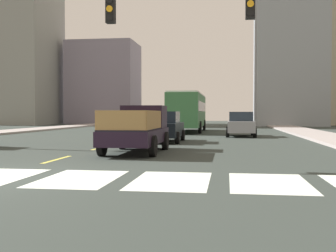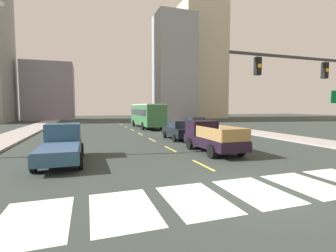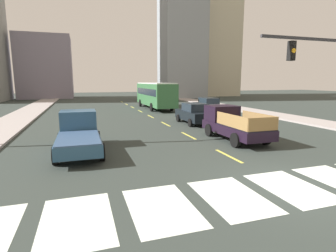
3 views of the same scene
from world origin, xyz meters
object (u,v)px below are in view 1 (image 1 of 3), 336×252
object	(u,v)px
sedan_far	(164,127)
pickup_stakebed	(138,129)
sedan_near_right	(241,124)
city_bus	(188,109)
traffic_signal_gantry	(294,23)

from	to	relation	value
sedan_far	pickup_stakebed	bearing A→B (deg)	-93.74
sedan_far	sedan_near_right	size ratio (longest dim) A/B	1.00
sedan_near_right	pickup_stakebed	bearing A→B (deg)	-109.01
city_bus	traffic_signal_gantry	world-z (taller)	traffic_signal_gantry
pickup_stakebed	sedan_near_right	distance (m)	13.30
pickup_stakebed	city_bus	xyz separation A→B (m)	(0.32, 19.04, 1.02)
city_bus	sedan_far	size ratio (longest dim) A/B	2.45
sedan_near_right	sedan_far	bearing A→B (deg)	-123.81
sedan_near_right	traffic_signal_gantry	bearing A→B (deg)	-85.27
sedan_near_right	traffic_signal_gantry	world-z (taller)	traffic_signal_gantry
pickup_stakebed	city_bus	bearing A→B (deg)	90.71
city_bus	sedan_far	bearing A→B (deg)	-90.64
city_bus	sedan_near_right	bearing A→B (deg)	-56.72
pickup_stakebed	sedan_far	world-z (taller)	pickup_stakebed
sedan_far	sedan_near_right	world-z (taller)	same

